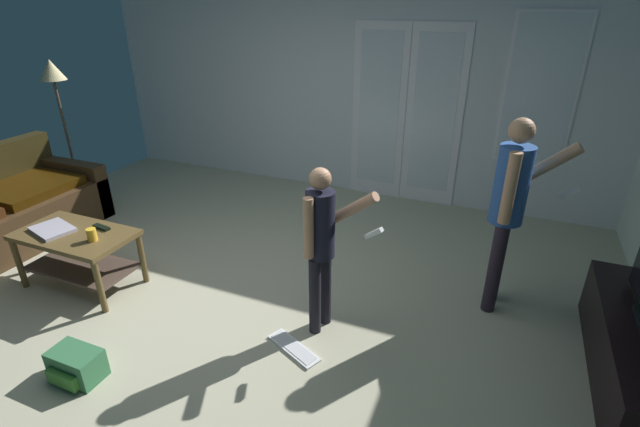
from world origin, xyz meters
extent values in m
cube|color=#ABA78B|center=(0.00, 0.00, -0.01)|extent=(6.36, 5.52, 0.02)
cube|color=silver|center=(0.00, 2.73, 1.25)|extent=(6.36, 0.06, 2.51)
cube|color=white|center=(0.46, 2.69, 0.99)|extent=(0.63, 0.02, 2.05)
cube|color=silver|center=(0.46, 2.67, 1.04)|extent=(0.47, 0.01, 1.75)
cube|color=white|center=(1.09, 2.69, 0.99)|extent=(0.63, 0.02, 2.05)
cube|color=silver|center=(1.09, 2.67, 1.04)|extent=(0.47, 0.01, 1.75)
cube|color=white|center=(2.12, 2.69, 1.39)|extent=(0.70, 0.02, 1.51)
cube|color=silver|center=(2.12, 2.67, 1.39)|extent=(0.64, 0.01, 1.45)
cube|color=#402C1A|center=(-2.57, 0.87, 0.30)|extent=(0.95, 0.16, 0.60)
cube|color=#331F05|center=(-2.54, 0.34, 0.48)|extent=(0.71, 0.83, 0.09)
cube|color=brown|center=(-1.26, -0.22, 0.48)|extent=(0.97, 0.53, 0.04)
cube|color=#4D3B31|center=(-1.26, -0.22, 0.17)|extent=(0.89, 0.45, 0.02)
cylinder|color=brown|center=(-1.71, -0.45, 0.23)|extent=(0.05, 0.05, 0.46)
cylinder|color=brown|center=(-0.81, -0.45, 0.23)|extent=(0.05, 0.05, 0.46)
cylinder|color=brown|center=(-1.71, 0.01, 0.23)|extent=(0.05, 0.05, 0.46)
cylinder|color=brown|center=(-0.81, 0.01, 0.23)|extent=(0.05, 0.05, 0.46)
cube|color=black|center=(2.85, 0.31, 0.22)|extent=(0.42, 1.53, 0.43)
cylinder|color=#2A202B|center=(1.97, 0.75, 0.37)|extent=(0.10, 0.10, 0.74)
cylinder|color=#2A202B|center=(1.98, 0.91, 0.37)|extent=(0.10, 0.10, 0.74)
cylinder|color=#2E569E|center=(1.97, 0.83, 1.03)|extent=(0.24, 0.24, 0.58)
sphere|color=tan|center=(1.97, 0.83, 1.43)|extent=(0.18, 0.18, 0.18)
cylinder|color=tan|center=(1.96, 0.67, 1.06)|extent=(0.08, 0.08, 0.52)
cylinder|color=tan|center=(2.17, 0.98, 1.15)|extent=(0.45, 0.11, 0.41)
cube|color=white|center=(2.37, 0.97, 0.98)|extent=(0.13, 0.05, 0.12)
cylinder|color=black|center=(0.81, -0.02, 0.31)|extent=(0.09, 0.09, 0.62)
cylinder|color=black|center=(0.83, 0.11, 0.31)|extent=(0.09, 0.09, 0.62)
cylinder|color=black|center=(0.82, 0.04, 0.86)|extent=(0.20, 0.20, 0.48)
sphere|color=tan|center=(0.82, 0.04, 1.19)|extent=(0.15, 0.15, 0.15)
cylinder|color=tan|center=(0.79, -0.09, 0.89)|extent=(0.07, 0.07, 0.43)
cylinder|color=tan|center=(1.01, 0.14, 0.97)|extent=(0.39, 0.15, 0.32)
cube|color=white|center=(1.18, 0.10, 0.84)|extent=(0.13, 0.07, 0.11)
cylinder|color=#2A302E|center=(-2.94, 1.24, 0.01)|extent=(0.26, 0.26, 0.02)
cylinder|color=brown|center=(-2.94, 1.24, 0.72)|extent=(0.03, 0.03, 1.43)
cone|color=beige|center=(-2.94, 1.24, 1.51)|extent=(0.29, 0.29, 0.23)
cube|color=#316A42|center=(-0.44, -1.03, 0.10)|extent=(0.33, 0.20, 0.20)
cube|color=#3B7B30|center=(-0.44, -1.15, 0.08)|extent=(0.23, 0.04, 0.10)
cube|color=white|center=(0.74, -0.26, 0.01)|extent=(0.45, 0.30, 0.02)
cube|color=silver|center=(0.74, -0.26, 0.02)|extent=(0.40, 0.26, 0.00)
cube|color=#B0AAB9|center=(-1.45, -0.26, 0.51)|extent=(0.40, 0.34, 0.03)
cylinder|color=gold|center=(-1.01, -0.26, 0.55)|extent=(0.07, 0.07, 0.10)
cube|color=black|center=(-1.11, -0.07, 0.51)|extent=(0.18, 0.07, 0.02)
camera|label=1|loc=(1.88, -2.51, 2.26)|focal=25.78mm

